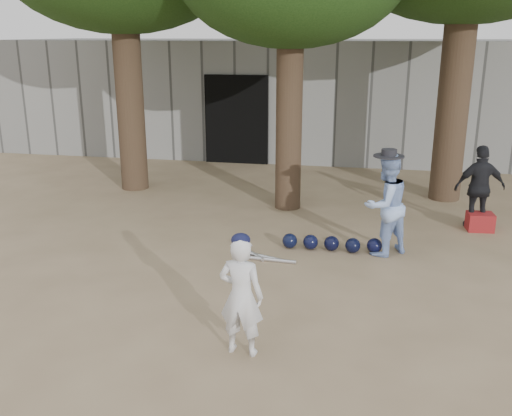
% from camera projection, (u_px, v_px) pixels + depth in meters
% --- Properties ---
extents(ground, '(70.00, 70.00, 0.00)m').
position_uv_depth(ground, '(193.00, 302.00, 7.03)').
color(ground, '#937C5E').
rests_on(ground, ground).
extents(boy_player, '(0.50, 0.36, 1.27)m').
position_uv_depth(boy_player, '(241.00, 296.00, 5.75)').
color(boy_player, silver).
rests_on(boy_player, ground).
extents(spectator_blue, '(0.94, 0.92, 1.52)m').
position_uv_depth(spectator_blue, '(385.00, 205.00, 8.36)').
color(spectator_blue, '#9BB9F0').
rests_on(spectator_blue, ground).
extents(spectator_dark, '(0.88, 0.49, 1.42)m').
position_uv_depth(spectator_dark, '(480.00, 188.00, 9.50)').
color(spectator_dark, black).
rests_on(spectator_dark, ground).
extents(red_bag, '(0.44, 0.35, 0.30)m').
position_uv_depth(red_bag, '(480.00, 222.00, 9.55)').
color(red_bag, '#A8162A').
rests_on(red_bag, ground).
extents(back_building, '(16.00, 5.24, 3.00)m').
position_uv_depth(back_building, '(297.00, 94.00, 16.29)').
color(back_building, gray).
rests_on(back_building, ground).
extents(helmet_row, '(1.51, 0.28, 0.23)m').
position_uv_depth(helmet_row, '(332.00, 243.00, 8.66)').
color(helmet_row, black).
rests_on(helmet_row, ground).
extents(bat_pile, '(1.11, 0.74, 0.06)m').
position_uv_depth(bat_pile, '(256.00, 254.00, 8.48)').
color(bat_pile, silver).
rests_on(bat_pile, ground).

